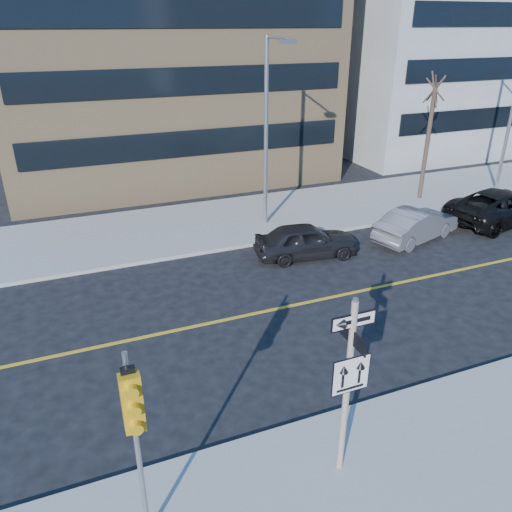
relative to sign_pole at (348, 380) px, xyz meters
name	(u,v)px	position (x,y,z in m)	size (l,w,h in m)	color
ground	(288,397)	(0.00, 2.51, -2.44)	(120.00, 120.00, 0.00)	black
far_sidewalk	(482,185)	(18.00, 14.51, -2.36)	(66.00, 6.00, 0.15)	#A3A098
sign_pole	(348,380)	(0.00, 0.00, 0.00)	(0.92, 0.92, 4.06)	silver
traffic_signal	(134,417)	(-4.00, -0.15, 0.59)	(0.32, 0.45, 4.00)	gray
parked_car_a	(306,241)	(4.20, 9.81, -1.74)	(4.10, 1.65, 1.40)	black
parked_car_b	(416,224)	(9.41, 9.59, -1.73)	(4.26, 1.49, 1.40)	slate
parked_car_c	(501,206)	(14.47, 9.87, -1.66)	(5.62, 2.59, 1.56)	black
streetlight_a	(268,123)	(4.00, 13.27, 2.32)	(0.55, 2.25, 8.00)	gray
street_tree_west	(435,92)	(13.00, 13.81, 3.09)	(1.80, 1.80, 6.35)	#33271E
building_brick	(147,15)	(2.00, 27.51, 6.56)	(18.00, 18.00, 18.00)	tan
building_grey_mid	(443,38)	(24.00, 26.51, 5.06)	(20.00, 16.00, 15.00)	#97999C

